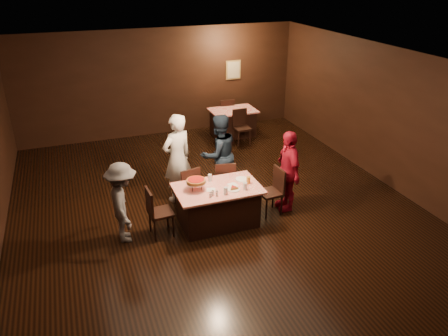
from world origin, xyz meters
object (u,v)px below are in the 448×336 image
(diner_navy_hoodie, at_px, (219,155))
(diner_grey_knit, at_px, (123,203))
(diner_red_shirt, at_px, (288,171))
(diner_white_jacket, at_px, (177,158))
(chair_far_left, at_px, (187,187))
(glass_front_left, at_px, (226,191))
(glass_amber, at_px, (248,180))
(main_table, at_px, (218,205))
(back_table, at_px, (233,123))
(chair_end_right, at_px, (270,192))
(chair_back_near, at_px, (242,127))
(plate_empty, at_px, (242,179))
(chair_back_far, at_px, (226,114))
(chair_end_left, at_px, (161,212))
(pizza_stand, at_px, (196,181))
(glass_back, at_px, (210,178))
(glass_front_right, at_px, (245,186))
(chair_far_right, at_px, (224,181))

(diner_navy_hoodie, height_order, diner_grey_knit, diner_navy_hoodie)
(diner_red_shirt, bearing_deg, diner_white_jacket, -112.21)
(chair_far_left, bearing_deg, diner_navy_hoodie, -165.19)
(glass_front_left, relative_size, glass_amber, 1.00)
(main_table, bearing_deg, diner_grey_knit, 177.80)
(back_table, relative_size, diner_red_shirt, 0.78)
(chair_end_right, relative_size, diner_grey_knit, 0.63)
(chair_back_near, relative_size, glass_front_left, 6.79)
(back_table, height_order, plate_empty, plate_empty)
(chair_back_far, distance_m, diner_grey_knit, 6.15)
(chair_end_left, height_order, chair_end_right, same)
(pizza_stand, relative_size, glass_back, 2.71)
(chair_back_far, height_order, glass_back, chair_back_far)
(diner_navy_hoodie, bearing_deg, chair_end_right, 105.37)
(pizza_stand, bearing_deg, diner_grey_knit, 179.28)
(main_table, relative_size, glass_front_right, 11.43)
(diner_navy_hoodie, height_order, plate_empty, diner_navy_hoodie)
(chair_back_far, bearing_deg, pizza_stand, 68.94)
(chair_end_left, bearing_deg, glass_back, -78.01)
(chair_back_near, xyz_separation_m, diner_red_shirt, (-0.50, -3.57, 0.36))
(diner_red_shirt, bearing_deg, chair_back_near, 179.48)
(chair_back_near, relative_size, chair_back_far, 1.00)
(chair_back_near, distance_m, glass_amber, 3.97)
(chair_far_left, height_order, chair_back_near, same)
(chair_end_right, relative_size, plate_empty, 3.80)
(main_table, height_order, plate_empty, plate_empty)
(glass_front_left, bearing_deg, chair_far_right, 71.57)
(chair_back_far, relative_size, diner_navy_hoodie, 0.54)
(pizza_stand, distance_m, plate_empty, 0.97)
(chair_end_right, distance_m, chair_back_near, 3.75)
(diner_red_shirt, xyz_separation_m, pizza_stand, (-1.90, -0.03, 0.12))
(main_table, distance_m, diner_grey_knit, 1.78)
(chair_end_right, bearing_deg, chair_back_near, 162.22)
(plate_empty, bearing_deg, glass_front_right, -104.04)
(glass_front_left, bearing_deg, main_table, 99.46)
(plate_empty, relative_size, glass_front_left, 1.79)
(back_table, bearing_deg, pizza_stand, -119.20)
(diner_red_shirt, height_order, plate_empty, diner_red_shirt)
(chair_far_left, xyz_separation_m, diner_red_shirt, (1.90, -0.67, 0.36))
(diner_red_shirt, bearing_deg, chair_end_left, -80.94)
(glass_front_left, bearing_deg, diner_grey_knit, 168.42)
(diner_navy_hoodie, relative_size, plate_empty, 7.06)
(chair_end_left, distance_m, glass_back, 1.15)
(diner_red_shirt, xyz_separation_m, glass_amber, (-0.90, -0.13, 0.01))
(chair_back_near, xyz_separation_m, glass_amber, (-1.40, -3.70, 0.37))
(chair_far_right, xyz_separation_m, diner_red_shirt, (1.10, -0.67, 0.36))
(chair_end_left, bearing_deg, chair_back_far, -36.04)
(main_table, distance_m, diner_red_shirt, 1.57)
(chair_far_right, bearing_deg, glass_back, 55.02)
(pizza_stand, bearing_deg, glass_front_left, -37.87)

